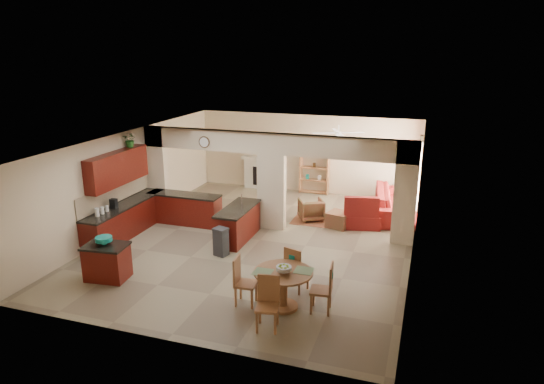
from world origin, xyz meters
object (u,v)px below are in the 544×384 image
(kitchen_island, at_px, (107,262))
(armchair, at_px, (311,209))
(dining_table, at_px, (283,284))
(sofa, at_px, (394,203))

(kitchen_island, height_order, armchair, kitchen_island)
(kitchen_island, bearing_deg, armchair, 50.36)
(kitchen_island, relative_size, dining_table, 0.86)
(kitchen_island, relative_size, sofa, 0.36)
(dining_table, xyz_separation_m, armchair, (-0.73, 5.30, -0.20))
(dining_table, height_order, armchair, dining_table)
(sofa, bearing_deg, armchair, 109.73)
(armchair, bearing_deg, kitchen_island, 28.74)
(kitchen_island, distance_m, sofa, 8.74)
(sofa, relative_size, armchair, 3.98)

